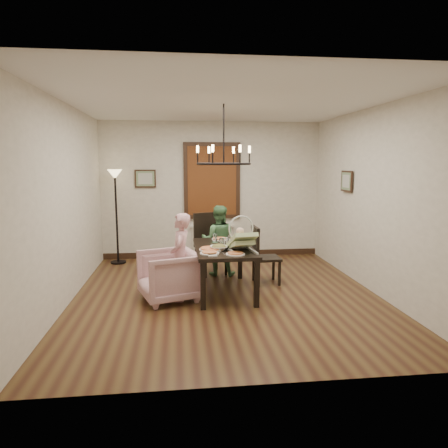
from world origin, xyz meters
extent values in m
cube|color=brown|center=(0.00, 0.00, 0.00)|extent=(4.50, 5.00, 0.01)
cube|color=white|center=(0.00, 0.00, 2.80)|extent=(4.50, 5.00, 0.01)
cube|color=silver|center=(0.00, 2.50, 1.40)|extent=(4.50, 0.01, 2.80)
cube|color=silver|center=(-2.25, 0.00, 1.40)|extent=(0.01, 5.00, 2.80)
cube|color=silver|center=(2.25, 0.00, 1.40)|extent=(0.01, 5.00, 2.80)
cube|color=black|center=(-0.02, 0.11, 0.69)|extent=(0.87, 1.52, 0.05)
cube|color=black|center=(-0.38, -0.59, 0.33)|extent=(0.07, 0.07, 0.66)
cube|color=black|center=(-0.40, 0.81, 0.33)|extent=(0.07, 0.07, 0.66)
cube|color=black|center=(0.35, -0.58, 0.33)|extent=(0.07, 0.07, 0.66)
cube|color=black|center=(0.33, 0.82, 0.33)|extent=(0.07, 0.07, 0.66)
imported|color=beige|center=(-0.85, -0.14, 0.36)|extent=(0.99, 0.98, 0.72)
imported|color=#D5969B|center=(-0.68, -0.13, 0.52)|extent=(0.31, 0.42, 1.04)
imported|color=#4B7F4E|center=(-0.01, 1.09, 0.51)|extent=(0.56, 0.47, 1.02)
imported|color=white|center=(-0.12, -0.12, 0.75)|extent=(0.30, 0.30, 0.07)
cylinder|color=tan|center=(-0.24, -0.12, 0.73)|extent=(0.34, 0.34, 0.04)
cylinder|color=silver|center=(-0.07, 0.03, 0.78)|extent=(0.07, 0.07, 0.15)
cube|color=brown|center=(0.00, 2.46, 1.60)|extent=(1.00, 0.03, 1.40)
cube|color=black|center=(-1.35, 2.47, 1.65)|extent=(0.42, 0.03, 0.36)
cube|color=black|center=(2.21, 0.90, 1.65)|extent=(0.03, 0.42, 0.36)
torus|color=black|center=(-0.02, 0.11, 1.95)|extent=(0.80, 0.80, 0.04)
camera|label=1|loc=(-0.69, -5.75, 1.96)|focal=32.00mm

